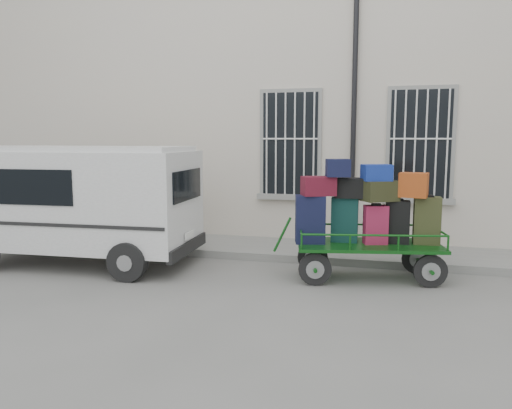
{
  "coord_description": "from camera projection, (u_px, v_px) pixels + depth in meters",
  "views": [
    {
      "loc": [
        1.6,
        -7.81,
        2.37
      ],
      "look_at": [
        -0.66,
        1.0,
        1.16
      ],
      "focal_mm": 35.0,
      "sensor_mm": 36.0,
      "label": 1
    }
  ],
  "objects": [
    {
      "name": "luggage_cart",
      "position": [
        366.0,
        218.0,
        8.32
      ],
      "size": [
        2.85,
        1.5,
        2.03
      ],
      "rotation": [
        0.0,
        0.0,
        0.19
      ],
      "color": "black",
      "rests_on": "ground"
    },
    {
      "name": "building",
      "position": [
        323.0,
        114.0,
        13.09
      ],
      "size": [
        24.0,
        5.15,
        6.0
      ],
      "color": "beige",
      "rests_on": "ground"
    },
    {
      "name": "sidewalk",
      "position": [
        302.0,
        250.0,
        10.31
      ],
      "size": [
        24.0,
        1.7,
        0.15
      ],
      "primitive_type": "cube",
      "color": "gray",
      "rests_on": "ground"
    },
    {
      "name": "van",
      "position": [
        77.0,
        197.0,
        9.32
      ],
      "size": [
        4.5,
        2.17,
        2.22
      ],
      "rotation": [
        0.0,
        0.0,
        0.04
      ],
      "color": "silver",
      "rests_on": "ground"
    },
    {
      "name": "ground",
      "position": [
        280.0,
        283.0,
        8.2
      ],
      "size": [
        80.0,
        80.0,
        0.0
      ],
      "primitive_type": "plane",
      "color": "slate",
      "rests_on": "ground"
    }
  ]
}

